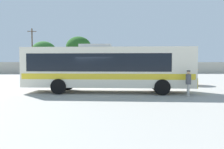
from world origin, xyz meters
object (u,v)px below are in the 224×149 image
Objects in this scene: vendor_umbrella_near_gate_orange at (184,66)px; utility_pole_near at (32,50)px; parked_car_third_grey at (115,70)px; parked_car_second_dark_blue at (81,70)px; roadside_tree_midleft at (79,47)px; attendant_by_bus_door at (188,82)px; parked_car_leftmost_red at (44,70)px; coach_bus_cream_yellow at (106,67)px; roadside_tree_left at (44,52)px.

utility_pole_near reaches higher than vendor_umbrella_near_gate_orange.
utility_pole_near is at bearing 157.02° from parked_car_third_grey.
roadside_tree_midleft reaches higher than parked_car_second_dark_blue.
attendant_by_bus_door is at bearing -73.86° from roadside_tree_midleft.
vendor_umbrella_near_gate_orange is at bearing -49.57° from utility_pole_near.
vendor_umbrella_near_gate_orange reaches higher than parked_car_second_dark_blue.
parked_car_third_grey is (12.58, 0.19, -0.06)m from parked_car_leftmost_red.
parked_car_leftmost_red is at bearing 120.37° from attendant_by_bus_door.
parked_car_second_dark_blue is at bearing 99.08° from coach_bus_cream_yellow.
utility_pole_near is at bearing -170.38° from roadside_tree_midleft.
parked_car_leftmost_red is at bearing -59.84° from utility_pole_near.
roadside_tree_midleft is at bearing 99.02° from coach_bus_cream_yellow.
attendant_by_bus_door is 7.99m from vendor_umbrella_near_gate_orange.
roadside_tree_midleft is at bearing 59.55° from parked_car_leftmost_red.
roadside_tree_left reaches higher than attendant_by_bus_door.
roadside_tree_midleft is (-12.87, 27.89, 3.73)m from vendor_umbrella_near_gate_orange.
attendant_by_bus_door is at bearing -109.31° from vendor_umbrella_near_gate_orange.
attendant_by_bus_door is at bearing -83.76° from parked_car_third_grey.
parked_car_leftmost_red is 0.67× the size of roadside_tree_left.
attendant_by_bus_door is 0.64× the size of vendor_umbrella_near_gate_orange.
utility_pole_near is at bearing 130.43° from vendor_umbrella_near_gate_orange.
parked_car_second_dark_blue is at bearing 120.55° from vendor_umbrella_near_gate_orange.
vendor_umbrella_near_gate_orange is 34.65m from utility_pole_near.
coach_bus_cream_yellow is 1.74× the size of roadside_tree_left.
vendor_umbrella_near_gate_orange is at bearing -46.27° from parked_car_leftmost_red.
utility_pole_near reaches higher than roadside_tree_midleft.
utility_pole_near reaches higher than attendant_by_bus_door.
roadside_tree_left is (1.76, 2.49, -0.28)m from utility_pole_near.
parked_car_third_grey is 18.29m from roadside_tree_left.
parked_car_second_dark_blue is (6.54, 0.67, -0.02)m from parked_car_leftmost_red.
parked_car_leftmost_red is at bearing -179.15° from parked_car_third_grey.
utility_pole_near is 1.18× the size of roadside_tree_midleft.
roadside_tree_midleft is (-5.23, 32.92, 3.68)m from coach_bus_cream_yellow.
parked_car_second_dark_blue is at bearing 175.44° from parked_car_third_grey.
parked_car_second_dark_blue is at bearing 5.83° from parked_car_leftmost_red.
attendant_by_bus_door is 37.12m from roadside_tree_midleft.
parked_car_third_grey is (2.10, 24.17, -1.07)m from coach_bus_cream_yellow.
parked_car_leftmost_red reaches higher than parked_car_third_grey.
roadside_tree_midleft reaches higher than coach_bus_cream_yellow.
parked_car_leftmost_red is 9.38m from utility_pole_near.
vendor_umbrella_near_gate_orange reaches higher than attendant_by_bus_door.
coach_bus_cream_yellow is 33.54m from roadside_tree_midleft.
roadside_tree_left reaches higher than parked_car_leftmost_red.
coach_bus_cream_yellow is 34.73m from utility_pole_near.
parked_car_leftmost_red is 6.58m from parked_car_second_dark_blue.
parked_car_second_dark_blue is 13.32m from utility_pole_near.
roadside_tree_left is (-20.62, 28.77, 2.77)m from vendor_umbrella_near_gate_orange.
roadside_tree_left is 7.86m from roadside_tree_midleft.
coach_bus_cream_yellow is 2.71× the size of parked_car_second_dark_blue.
parked_car_second_dark_blue is (-8.95, 27.11, -0.14)m from attendant_by_bus_door.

